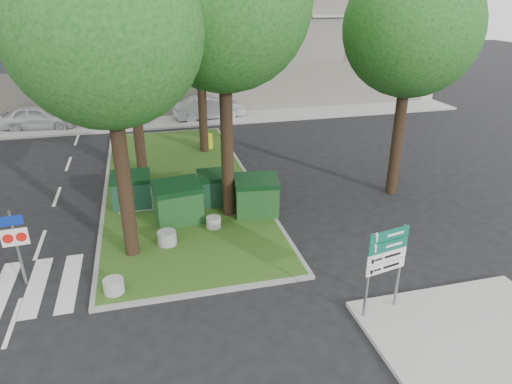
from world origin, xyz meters
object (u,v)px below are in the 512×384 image
object	(u,v)px
car_silver	(209,108)
car_white	(39,117)
tree_street_right	(415,14)
dumpster_a	(131,190)
dumpster_c	(217,188)
bollard_left	(114,286)
tree_median_mid	(128,12)
litter_bin	(208,141)
tree_median_near_left	(106,9)
bollard_right	(214,222)
bollard_mid	(167,238)
dumpster_b	(178,203)
traffic_sign_pole	(15,238)
directional_sign	(386,258)
dumpster_d	(256,196)

from	to	relation	value
car_silver	car_white	bearing A→B (deg)	81.47
tree_street_right	dumpster_a	bearing A→B (deg)	174.59
dumpster_c	bollard_left	world-z (taller)	dumpster_c
tree_median_mid	dumpster_c	world-z (taller)	tree_median_mid
dumpster_a	litter_bin	xyz separation A→B (m)	(3.93, 6.31, -0.27)
dumpster_c	tree_median_mid	bearing A→B (deg)	127.62
tree_median_near_left	dumpster_a	distance (m)	7.42
tree_median_mid	dumpster_a	world-z (taller)	tree_median_mid
bollard_right	bollard_mid	distance (m)	1.85
tree_median_mid	dumpster_b	bearing A→B (deg)	-77.49
tree_median_near_left	bollard_right	distance (m)	7.58
litter_bin	car_white	distance (m)	11.39
dumpster_a	dumpster_c	world-z (taller)	dumpster_a
traffic_sign_pole	car_white	xyz separation A→B (m)	(-2.33, 17.20, -0.75)
litter_bin	bollard_mid	bearing A→B (deg)	-106.66
traffic_sign_pole	car_silver	bearing A→B (deg)	61.25
tree_street_right	litter_bin	size ratio (longest dim) A/B	13.05
dumpster_b	directional_sign	xyz separation A→B (m)	(4.56, -6.32, 0.84)
dumpster_b	bollard_left	world-z (taller)	dumpster_b
tree_median_near_left	bollard_right	size ratio (longest dim) A/B	20.20
bollard_left	bollard_right	world-z (taller)	bollard_left
tree_median_near_left	dumpster_a	xyz separation A→B (m)	(-0.05, 3.50, -6.54)
dumpster_d	directional_sign	xyz separation A→B (m)	(1.70, -6.24, 0.86)
dumpster_d	bollard_left	world-z (taller)	dumpster_d
bollard_mid	car_silver	world-z (taller)	car_silver
traffic_sign_pole	car_white	distance (m)	17.38
traffic_sign_pole	dumpster_c	bearing A→B (deg)	27.84
bollard_left	litter_bin	size ratio (longest dim) A/B	0.72
tree_median_mid	bollard_left	world-z (taller)	tree_median_mid
bollard_right	traffic_sign_pole	bearing A→B (deg)	-162.19
tree_median_mid	litter_bin	distance (m)	8.02
dumpster_a	directional_sign	distance (m)	10.19
tree_median_near_left	bollard_right	bearing A→B (deg)	20.76
tree_median_near_left	litter_bin	distance (m)	12.56
dumpster_d	tree_street_right	bearing A→B (deg)	14.68
dumpster_c	car_silver	distance (m)	13.38
dumpster_c	bollard_mid	world-z (taller)	dumpster_c
tree_median_near_left	tree_median_mid	bearing A→B (deg)	85.60
dumpster_d	litter_bin	xyz separation A→B (m)	(-0.53, 8.12, -0.33)
dumpster_a	dumpster_b	world-z (taller)	dumpster_b
dumpster_c	car_silver	bearing A→B (deg)	83.05
tree_median_mid	dumpster_b	xyz separation A→B (m)	(1.05, -4.74, -6.12)
bollard_left	traffic_sign_pole	xyz separation A→B (m)	(-2.50, 1.22, 1.18)
car_silver	bollard_mid	bearing A→B (deg)	158.45
tree_median_near_left	car_white	xyz separation A→B (m)	(-5.42, 16.36, -6.57)
tree_median_near_left	dumpster_c	distance (m)	7.87
dumpster_a	car_silver	world-z (taller)	car_silver
dumpster_b	dumpster_c	size ratio (longest dim) A/B	1.26
dumpster_b	directional_sign	size ratio (longest dim) A/B	0.76
tree_median_near_left	traffic_sign_pole	size ratio (longest dim) A/B	4.52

